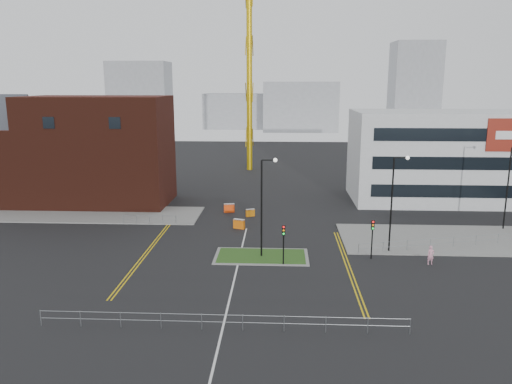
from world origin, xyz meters
The scene contains 29 objects.
ground centered at (0.00, 0.00, 0.00)m, with size 200.00×200.00×0.00m, color black.
pavement_left centered at (-20.00, 22.00, 0.06)m, with size 28.00×8.00×0.12m, color slate.
pavement_right centered at (22.00, 14.00, 0.06)m, with size 24.00×10.00×0.12m, color slate.
island_kerb centered at (2.00, 8.00, 0.04)m, with size 8.60×4.60×0.08m, color slate.
grass_island centered at (2.00, 8.00, 0.06)m, with size 8.00×4.00×0.12m, color #234918.
brick_building centered at (-22.97, 28.00, 6.85)m, with size 24.20×10.07×14.24m.
office_block centered at (26.01, 31.97, 6.00)m, with size 25.00×12.20×12.00m.
tower_crane centered at (3.61, 54.02, 27.20)m, with size 52.38×10.13×39.49m.
streetlamp_island centered at (2.22, 8.00, 5.41)m, with size 1.46×0.36×9.18m.
streetlamp_right_near centered at (14.22, 10.00, 5.41)m, with size 1.46×0.36×9.18m.
streetlamp_right_far centered at (28.22, 18.00, 5.41)m, with size 1.46×0.36×9.18m.
traffic_light_island centered at (4.00, 5.98, 2.57)m, with size 0.28×0.33×3.65m.
traffic_light_right centered at (12.00, 7.98, 2.57)m, with size 0.28×0.33×3.65m.
railing_front centered at (0.00, -6.00, 0.78)m, with size 24.05×0.05×1.10m.
railing_left centered at (-11.00, 18.00, 0.74)m, with size 6.05×0.05×1.10m.
railing_right centered at (20.50, 11.50, 0.78)m, with size 19.05×5.05×1.10m.
centre_line centered at (0.00, 2.00, 0.01)m, with size 0.15×30.00×0.01m, color silver.
yellow_left_a centered at (-9.00, 10.00, 0.01)m, with size 0.12×24.00×0.01m, color gold.
yellow_left_b centered at (-8.70, 10.00, 0.01)m, with size 0.12×24.00×0.01m, color gold.
yellow_right_a centered at (9.50, 6.00, 0.01)m, with size 0.12×20.00×0.01m, color gold.
yellow_right_b centered at (9.80, 6.00, 0.01)m, with size 0.12×20.00×0.01m, color gold.
skyline_a centered at (-40.00, 120.00, 11.00)m, with size 18.00×12.00×22.00m, color gray.
skyline_b centered at (10.00, 130.00, 8.00)m, with size 24.00×12.00×16.00m, color gray.
skyline_c centered at (45.00, 125.00, 14.00)m, with size 14.00×12.00×28.00m, color gray.
skyline_d centered at (-8.00, 140.00, 6.00)m, with size 30.00×12.00×12.00m, color gray.
pedestrian centered at (16.95, 6.79, 0.85)m, with size 0.62×0.41×1.70m, color pink.
barrier_left centered at (-2.60, 23.92, 0.59)m, with size 1.35×0.68×1.08m.
barrier_mid centered at (0.11, 22.14, 0.48)m, with size 1.11×0.75×0.89m.
barrier_right centered at (-0.81, 16.98, 0.57)m, with size 1.32×0.84×1.05m.
Camera 1 is at (3.64, -35.49, 15.66)m, focal length 35.00 mm.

